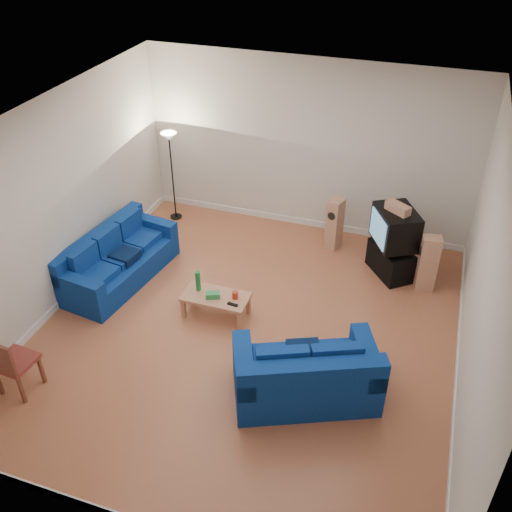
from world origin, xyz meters
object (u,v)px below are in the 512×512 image
(sofa_three_seat, at_px, (116,262))
(tv_stand, at_px, (391,261))
(sofa_loveseat, at_px, (306,377))
(television, at_px, (395,227))
(coffee_table, at_px, (216,299))

(sofa_three_seat, height_order, tv_stand, sofa_three_seat)
(sofa_loveseat, xyz_separation_m, television, (0.65, 3.11, 0.57))
(sofa_three_seat, xyz_separation_m, television, (4.29, 1.59, 0.60))
(sofa_loveseat, bearing_deg, coffee_table, 122.27)
(sofa_loveseat, bearing_deg, tv_stand, 54.17)
(sofa_three_seat, xyz_separation_m, coffee_table, (1.93, -0.37, 0.00))
(sofa_three_seat, relative_size, sofa_loveseat, 1.09)
(coffee_table, height_order, television, television)
(sofa_three_seat, relative_size, coffee_table, 2.24)
(sofa_loveseat, relative_size, coffee_table, 2.05)
(sofa_three_seat, relative_size, tv_stand, 2.72)
(sofa_three_seat, height_order, television, television)
(tv_stand, xyz_separation_m, television, (-0.01, -0.00, 0.66))
(television, bearing_deg, sofa_three_seat, -98.12)
(tv_stand, bearing_deg, sofa_three_seat, -108.16)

